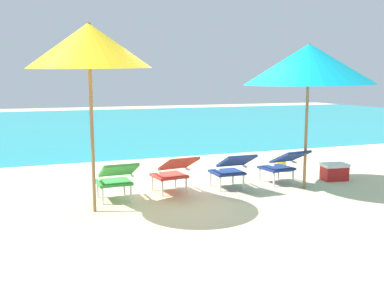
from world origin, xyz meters
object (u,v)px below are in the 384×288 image
(lounge_chair_near_left, at_px, (173,170))
(lounge_chair_near_right, at_px, (231,167))
(cooler_box, at_px, (334,172))
(lounge_chair_far_left, at_px, (116,177))
(beach_umbrella_right, at_px, (309,64))
(beach_ball, at_px, (279,164))
(beach_umbrella_left, at_px, (89,46))
(lounge_chair_far_right, at_px, (283,163))

(lounge_chair_near_left, xyz_separation_m, lounge_chair_near_right, (1.01, -0.10, 0.00))
(cooler_box, bearing_deg, lounge_chair_near_right, -179.45)
(lounge_chair_far_left, height_order, beach_umbrella_right, beach_umbrella_right)
(lounge_chair_near_left, bearing_deg, beach_ball, 21.10)
(lounge_chair_far_left, bearing_deg, beach_umbrella_left, -136.25)
(lounge_chair_far_left, bearing_deg, beach_umbrella_right, -4.18)
(beach_umbrella_left, distance_m, beach_umbrella_right, 3.65)
(lounge_chair_far_right, distance_m, cooler_box, 1.16)
(beach_umbrella_right, bearing_deg, lounge_chair_far_right, 126.69)
(lounge_chair_far_left, xyz_separation_m, beach_ball, (3.62, 1.18, -0.25))
(lounge_chair_far_left, distance_m, lounge_chair_far_right, 3.02)
(cooler_box, bearing_deg, lounge_chair_far_left, -178.81)
(cooler_box, bearing_deg, beach_umbrella_left, -174.33)
(lounge_chair_far_left, relative_size, lounge_chair_near_right, 1.02)
(lounge_chair_near_right, bearing_deg, lounge_chair_far_right, 1.14)
(lounge_chair_far_left, bearing_deg, beach_ball, 18.05)
(lounge_chair_near_left, distance_m, lounge_chair_near_right, 1.01)
(beach_umbrella_left, bearing_deg, lounge_chair_near_left, 21.11)
(lounge_chair_far_left, bearing_deg, lounge_chair_near_right, 1.89)
(beach_ball, bearing_deg, lounge_chair_near_right, -145.60)
(lounge_chair_far_left, relative_size, lounge_chair_near_left, 0.95)
(beach_umbrella_left, xyz_separation_m, beach_umbrella_right, (3.65, 0.13, -0.20))
(lounge_chair_far_left, distance_m, cooler_box, 4.17)
(lounge_chair_far_right, bearing_deg, lounge_chair_near_left, 177.88)
(beach_umbrella_left, xyz_separation_m, beach_ball, (4.00, 1.54, -2.20))
(lounge_chair_far_left, relative_size, beach_ball, 3.00)
(beach_ball, height_order, cooler_box, cooler_box)
(lounge_chair_far_left, distance_m, lounge_chair_near_left, 1.00)
(lounge_chair_near_left, relative_size, cooler_box, 1.85)
(lounge_chair_far_left, height_order, beach_ball, lounge_chair_far_left)
(cooler_box, bearing_deg, lounge_chair_near_left, 178.64)
(beach_ball, relative_size, cooler_box, 0.59)
(beach_ball, xyz_separation_m, cooler_box, (0.54, -1.09, 0.01))
(lounge_chair_near_left, height_order, beach_ball, lounge_chair_near_left)
(lounge_chair_far_left, distance_m, beach_umbrella_left, 2.01)
(lounge_chair_far_right, bearing_deg, cooler_box, 0.01)
(lounge_chair_far_right, relative_size, beach_umbrella_right, 0.31)
(lounge_chair_near_left, distance_m, beach_ball, 2.84)
(beach_ball, bearing_deg, lounge_chair_near_left, -158.90)
(beach_ball, bearing_deg, cooler_box, -63.61)
(lounge_chair_near_left, distance_m, cooler_box, 3.19)
(lounge_chair_far_left, xyz_separation_m, lounge_chair_near_left, (0.98, 0.16, 0.00))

